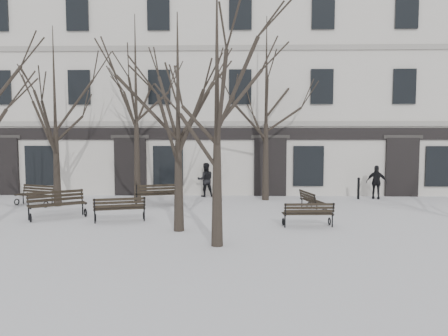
{
  "coord_description": "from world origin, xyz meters",
  "views": [
    {
      "loc": [
        1.78,
        -13.77,
        3.11
      ],
      "look_at": [
        1.33,
        3.0,
        1.78
      ],
      "focal_mm": 35.0,
      "sensor_mm": 36.0,
      "label": 1
    }
  ],
  "objects_px": {
    "tree_2": "(217,80)",
    "bench_5": "(312,200)",
    "bench_1": "(120,208)",
    "bench_4": "(158,194)",
    "bench_3": "(35,194)",
    "bench_2": "(308,213)",
    "tree_1": "(178,96)",
    "bench_0": "(57,203)"
  },
  "relations": [
    {
      "from": "tree_2",
      "to": "bench_5",
      "type": "xyz_separation_m",
      "value": [
        3.54,
        5.43,
        -4.11
      ]
    },
    {
      "from": "bench_1",
      "to": "bench_4",
      "type": "distance_m",
      "value": 3.42
    },
    {
      "from": "bench_3",
      "to": "bench_5",
      "type": "bearing_deg",
      "value": 15.85
    },
    {
      "from": "bench_3",
      "to": "tree_2",
      "type": "bearing_deg",
      "value": -17.38
    },
    {
      "from": "bench_4",
      "to": "bench_5",
      "type": "bearing_deg",
      "value": 152.28
    },
    {
      "from": "tree_2",
      "to": "bench_2",
      "type": "relative_size",
      "value": 4.26
    },
    {
      "from": "tree_1",
      "to": "tree_2",
      "type": "bearing_deg",
      "value": -54.61
    },
    {
      "from": "bench_0",
      "to": "bench_5",
      "type": "bearing_deg",
      "value": -23.62
    },
    {
      "from": "bench_2",
      "to": "bench_4",
      "type": "xyz_separation_m",
      "value": [
        -5.74,
        4.0,
        0.08
      ]
    },
    {
      "from": "bench_4",
      "to": "bench_5",
      "type": "height_order",
      "value": "bench_4"
    },
    {
      "from": "tree_1",
      "to": "bench_3",
      "type": "relative_size",
      "value": 3.7
    },
    {
      "from": "bench_3",
      "to": "bench_1",
      "type": "bearing_deg",
      "value": -14.75
    },
    {
      "from": "tree_2",
      "to": "bench_4",
      "type": "relative_size",
      "value": 3.55
    },
    {
      "from": "tree_1",
      "to": "bench_1",
      "type": "height_order",
      "value": "tree_1"
    },
    {
      "from": "bench_0",
      "to": "bench_1",
      "type": "relative_size",
      "value": 1.09
    },
    {
      "from": "tree_1",
      "to": "bench_0",
      "type": "height_order",
      "value": "tree_1"
    },
    {
      "from": "bench_0",
      "to": "bench_5",
      "type": "distance_m",
      "value": 9.73
    },
    {
      "from": "tree_2",
      "to": "bench_0",
      "type": "height_order",
      "value": "tree_2"
    },
    {
      "from": "bench_1",
      "to": "bench_5",
      "type": "height_order",
      "value": "bench_1"
    },
    {
      "from": "tree_2",
      "to": "bench_0",
      "type": "distance_m",
      "value": 8.19
    },
    {
      "from": "bench_0",
      "to": "bench_5",
      "type": "xyz_separation_m",
      "value": [
        9.59,
        1.63,
        -0.1
      ]
    },
    {
      "from": "tree_1",
      "to": "bench_4",
      "type": "relative_size",
      "value": 3.33
    },
    {
      "from": "bench_5",
      "to": "bench_0",
      "type": "bearing_deg",
      "value": 87.15
    },
    {
      "from": "tree_2",
      "to": "bench_4",
      "type": "distance_m",
      "value": 8.19
    },
    {
      "from": "tree_1",
      "to": "bench_5",
      "type": "relative_size",
      "value": 4.02
    },
    {
      "from": "tree_1",
      "to": "tree_2",
      "type": "xyz_separation_m",
      "value": [
        1.3,
        -1.83,
        0.27
      ]
    },
    {
      "from": "bench_2",
      "to": "bench_1",
      "type": "bearing_deg",
      "value": -9.72
    },
    {
      "from": "tree_1",
      "to": "bench_3",
      "type": "bearing_deg",
      "value": 145.27
    },
    {
      "from": "tree_2",
      "to": "bench_4",
      "type": "bearing_deg",
      "value": 113.2
    },
    {
      "from": "tree_2",
      "to": "bench_2",
      "type": "xyz_separation_m",
      "value": [
        2.93,
        2.56,
        -4.1
      ]
    },
    {
      "from": "tree_1",
      "to": "bench_4",
      "type": "bearing_deg",
      "value": 107.71
    },
    {
      "from": "tree_1",
      "to": "bench_2",
      "type": "height_order",
      "value": "tree_1"
    },
    {
      "from": "tree_1",
      "to": "bench_2",
      "type": "distance_m",
      "value": 5.75
    },
    {
      "from": "bench_0",
      "to": "bench_1",
      "type": "bearing_deg",
      "value": -46.18
    },
    {
      "from": "tree_2",
      "to": "bench_3",
      "type": "distance_m",
      "value": 11.26
    },
    {
      "from": "tree_1",
      "to": "bench_3",
      "type": "distance_m",
      "value": 9.17
    },
    {
      "from": "tree_2",
      "to": "bench_5",
      "type": "distance_m",
      "value": 7.67
    },
    {
      "from": "bench_1",
      "to": "bench_3",
      "type": "bearing_deg",
      "value": -51.65
    },
    {
      "from": "bench_1",
      "to": "bench_4",
      "type": "height_order",
      "value": "bench_4"
    },
    {
      "from": "bench_0",
      "to": "bench_2",
      "type": "height_order",
      "value": "bench_0"
    },
    {
      "from": "tree_1",
      "to": "bench_4",
      "type": "distance_m",
      "value": 6.22
    },
    {
      "from": "tree_1",
      "to": "bench_0",
      "type": "relative_size",
      "value": 3.36
    }
  ]
}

